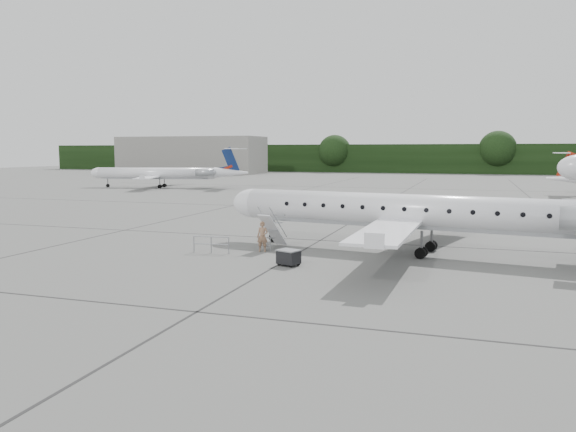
% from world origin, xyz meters
% --- Properties ---
extents(ground, '(320.00, 320.00, 0.00)m').
position_xyz_m(ground, '(0.00, 0.00, 0.00)').
color(ground, '#60605D').
rests_on(ground, ground).
extents(treeline, '(260.00, 4.00, 8.00)m').
position_xyz_m(treeline, '(0.00, 130.00, 4.00)').
color(treeline, black).
rests_on(treeline, ground).
extents(terminal_building, '(40.00, 14.00, 10.00)m').
position_xyz_m(terminal_building, '(-70.00, 110.00, 5.00)').
color(terminal_building, gray).
rests_on(terminal_building, ground).
extents(main_regional_jet, '(30.29, 23.77, 7.09)m').
position_xyz_m(main_regional_jet, '(1.09, 3.86, 3.55)').
color(main_regional_jet, white).
rests_on(main_regional_jet, ground).
extents(airstair, '(1.18, 2.42, 2.22)m').
position_xyz_m(airstair, '(-7.33, 2.88, 1.11)').
color(airstair, white).
rests_on(airstair, ground).
extents(passenger, '(0.72, 0.51, 1.86)m').
position_xyz_m(passenger, '(-7.52, 1.59, 0.93)').
color(passenger, '#8C664C').
rests_on(passenger, ground).
extents(safety_railing, '(2.19, 0.33, 1.00)m').
position_xyz_m(safety_railing, '(-10.27, 0.12, 0.50)').
color(safety_railing, gray).
rests_on(safety_railing, ground).
extents(baggage_cart, '(1.29, 1.17, 0.93)m').
position_xyz_m(baggage_cart, '(-4.68, -1.95, 0.46)').
color(baggage_cart, black).
rests_on(baggage_cart, ground).
extents(bg_regional_left, '(28.84, 23.43, 6.68)m').
position_xyz_m(bg_regional_left, '(-45.91, 52.40, 3.34)').
color(bg_regional_left, white).
rests_on(bg_regional_left, ground).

